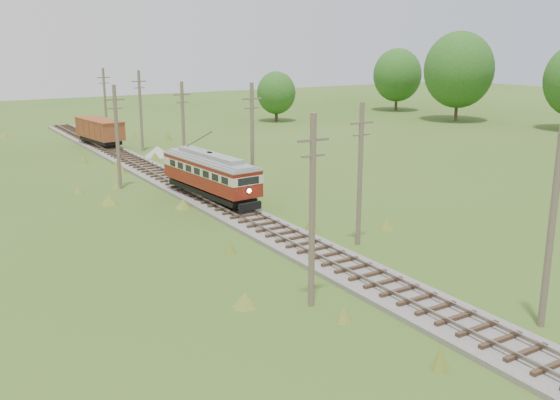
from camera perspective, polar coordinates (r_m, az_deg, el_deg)
railbed_main at (r=49.85m, az=-7.39°, el=0.51°), size 3.60×96.00×0.57m
streetcar at (r=47.48m, az=-6.42°, el=2.55°), size 3.38×10.99×4.97m
gondola at (r=75.31m, az=-16.16°, el=6.17°), size 3.71×8.47×2.72m
gravel_pile at (r=68.12m, az=-10.99°, el=4.36°), size 3.01×3.19×1.09m
utility_pole_r_1 at (r=28.36m, az=23.57°, el=-2.45°), size 0.30×0.30×8.80m
utility_pole_r_2 at (r=37.15m, az=7.33°, el=2.45°), size 1.60×0.30×8.60m
utility_pole_r_3 at (r=47.73m, az=-2.55°, el=5.43°), size 1.60×0.30×9.00m
utility_pole_r_4 at (r=59.31m, az=-8.84°, el=6.73°), size 1.60×0.30×8.40m
utility_pole_r_5 at (r=71.51m, az=-12.63°, el=8.04°), size 1.60×0.30×8.90m
utility_pole_r_6 at (r=83.82m, az=-15.69°, el=8.66°), size 1.60×0.30×8.70m
utility_pole_l_a at (r=28.06m, az=2.97°, el=-0.92°), size 1.60×0.30×9.00m
utility_pole_l_b at (r=53.07m, az=-14.67°, el=5.66°), size 1.60×0.30×8.60m
tree_right_4 at (r=100.45m, az=16.04°, el=11.37°), size 10.50×10.50×13.53m
tree_right_5 at (r=113.35m, az=10.67°, el=11.16°), size 8.40×8.40×10.82m
tree_mid_b at (r=96.38m, az=-0.34°, el=9.77°), size 5.88×5.88×7.57m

